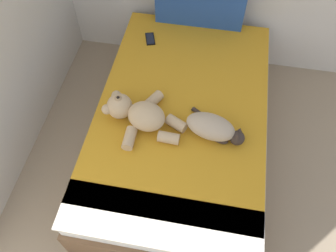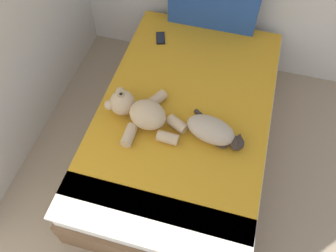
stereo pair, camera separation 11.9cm
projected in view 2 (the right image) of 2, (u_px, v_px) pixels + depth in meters
bed at (184, 128)px, 2.72m from camera, size 1.27×2.05×0.51m
patterned_cushion at (213, 4)px, 2.84m from camera, size 0.75×0.11×0.43m
cat at (213, 131)px, 2.30m from camera, size 0.42×0.32×0.15m
teddy_bear at (140, 112)px, 2.38m from camera, size 0.60×0.51×0.19m
cell_phone at (161, 38)px, 2.92m from camera, size 0.11×0.16×0.01m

